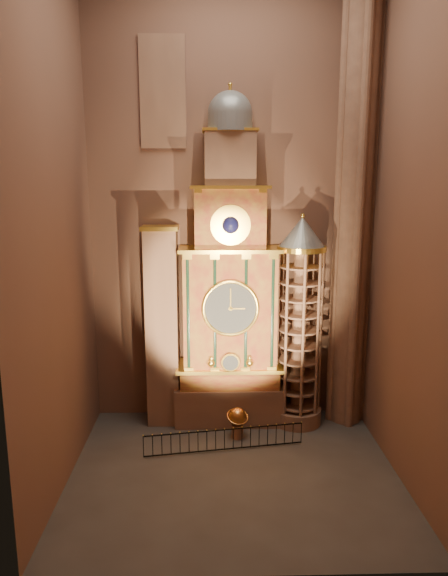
{
  "coord_description": "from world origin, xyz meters",
  "views": [
    {
      "loc": [
        -0.97,
        -20.06,
        12.23
      ],
      "look_at": [
        -0.34,
        3.0,
        7.51
      ],
      "focal_mm": 32.0,
      "sensor_mm": 36.0,
      "label": 1
    }
  ],
  "objects_px": {
    "iron_railing": "(225,440)",
    "astronomical_clock": "(230,296)",
    "portrait_tower": "(162,326)",
    "celestial_globe": "(237,420)",
    "stair_turret": "(299,324)"
  },
  "relations": [
    {
      "from": "stair_turret",
      "to": "celestial_globe",
      "type": "xyz_separation_m",
      "value": [
        -3.18,
        -1.63,
        -4.35
      ]
    },
    {
      "from": "stair_turret",
      "to": "iron_railing",
      "type": "bearing_deg",
      "value": -142.99
    },
    {
      "from": "stair_turret",
      "to": "celestial_globe",
      "type": "distance_m",
      "value": 5.62
    },
    {
      "from": "iron_railing",
      "to": "stair_turret",
      "type": "bearing_deg",
      "value": 37.01
    },
    {
      "from": "portrait_tower",
      "to": "celestial_globe",
      "type": "xyz_separation_m",
      "value": [
        3.72,
        -1.91,
        -4.23
      ]
    },
    {
      "from": "astronomical_clock",
      "to": "celestial_globe",
      "type": "height_order",
      "value": "astronomical_clock"
    },
    {
      "from": "portrait_tower",
      "to": "stair_turret",
      "type": "relative_size",
      "value": 0.94
    },
    {
      "from": "astronomical_clock",
      "to": "portrait_tower",
      "type": "relative_size",
      "value": 1.64
    },
    {
      "from": "astronomical_clock",
      "to": "iron_railing",
      "type": "bearing_deg",
      "value": -96.29
    },
    {
      "from": "astronomical_clock",
      "to": "celestial_globe",
      "type": "relative_size",
      "value": 10.85
    },
    {
      "from": "portrait_tower",
      "to": "celestial_globe",
      "type": "height_order",
      "value": "portrait_tower"
    },
    {
      "from": "stair_turret",
      "to": "iron_railing",
      "type": "relative_size",
      "value": 1.47
    },
    {
      "from": "portrait_tower",
      "to": "iron_railing",
      "type": "relative_size",
      "value": 1.39
    },
    {
      "from": "portrait_tower",
      "to": "stair_turret",
      "type": "height_order",
      "value": "stair_turret"
    },
    {
      "from": "iron_railing",
      "to": "astronomical_clock",
      "type": "bearing_deg",
      "value": 83.71
    }
  ]
}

